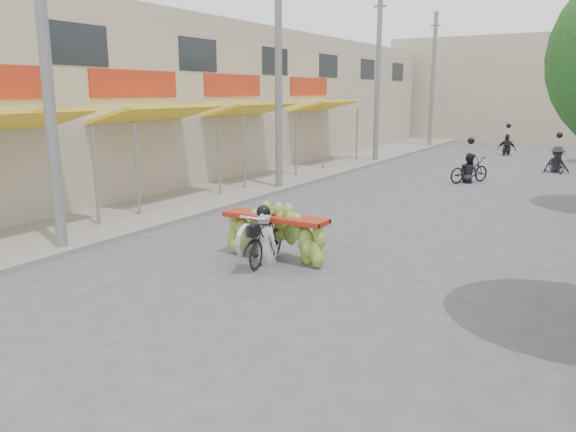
# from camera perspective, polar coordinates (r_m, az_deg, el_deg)

# --- Properties ---
(ground) EXTENTS (120.00, 120.00, 0.00)m
(ground) POSITION_cam_1_polar(r_m,az_deg,el_deg) (7.38, -14.00, -15.09)
(ground) COLOR #535257
(ground) RESTS_ON ground
(sidewalk_left) EXTENTS (4.00, 60.00, 0.12)m
(sidewalk_left) POSITION_cam_1_polar(r_m,az_deg,el_deg) (23.05, -0.45, 4.27)
(sidewalk_left) COLOR gray
(sidewalk_left) RESTS_ON ground
(shophouse_row_left) EXTENTS (9.77, 40.00, 6.00)m
(shophouse_row_left) POSITION_cam_1_polar(r_m,az_deg,el_deg) (24.96, -11.79, 11.42)
(shophouse_row_left) COLOR #B7A990
(shophouse_row_left) RESTS_ON ground
(far_building) EXTENTS (20.00, 6.00, 7.00)m
(far_building) POSITION_cam_1_polar(r_m,az_deg,el_deg) (42.85, 24.62, 11.60)
(far_building) COLOR #B7A990
(far_building) RESTS_ON ground
(utility_pole_near) EXTENTS (0.60, 0.24, 8.00)m
(utility_pole_near) POSITION_cam_1_polar(r_m,az_deg,el_deg) (12.64, -23.43, 14.49)
(utility_pole_near) COLOR slate
(utility_pole_near) RESTS_ON ground
(utility_pole_mid) EXTENTS (0.60, 0.24, 8.00)m
(utility_pole_mid) POSITION_cam_1_polar(r_m,az_deg,el_deg) (19.43, -0.97, 14.46)
(utility_pole_mid) COLOR slate
(utility_pole_mid) RESTS_ON ground
(utility_pole_far) EXTENTS (0.60, 0.24, 8.00)m
(utility_pole_far) POSITION_cam_1_polar(r_m,az_deg,el_deg) (27.52, 9.11, 13.74)
(utility_pole_far) COLOR slate
(utility_pole_far) RESTS_ON ground
(utility_pole_back) EXTENTS (0.60, 0.24, 8.00)m
(utility_pole_back) POSITION_cam_1_polar(r_m,az_deg,el_deg) (36.04, 14.49, 13.19)
(utility_pole_back) COLOR slate
(utility_pole_back) RESTS_ON ground
(banana_motorbike) EXTENTS (2.25, 1.82, 2.01)m
(banana_motorbike) POSITION_cam_1_polar(r_m,az_deg,el_deg) (11.24, -1.88, -1.34)
(banana_motorbike) COLOR black
(banana_motorbike) RESTS_ON ground
(bg_motorbike_a) EXTENTS (1.45, 1.79, 1.95)m
(bg_motorbike_a) POSITION_cam_1_polar(r_m,az_deg,el_deg) (22.25, 17.96, 5.11)
(bg_motorbike_a) COLOR black
(bg_motorbike_a) RESTS_ON ground
(bg_motorbike_b) EXTENTS (1.19, 1.56, 1.95)m
(bg_motorbike_b) POSITION_cam_1_polar(r_m,az_deg,el_deg) (26.41, 25.72, 5.87)
(bg_motorbike_b) COLOR black
(bg_motorbike_b) RESTS_ON ground
(bg_motorbike_c) EXTENTS (1.00, 1.44, 1.95)m
(bg_motorbike_c) POSITION_cam_1_polar(r_m,az_deg,el_deg) (32.74, 21.40, 7.25)
(bg_motorbike_c) COLOR black
(bg_motorbike_c) RESTS_ON ground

